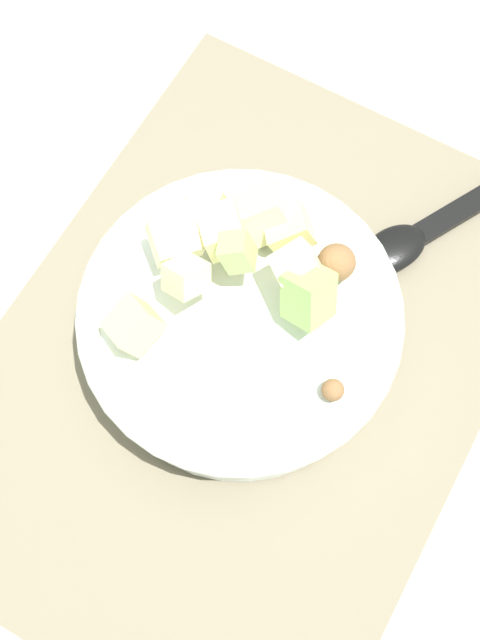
# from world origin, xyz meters

# --- Properties ---
(ground_plane) EXTENTS (2.40, 2.40, 0.00)m
(ground_plane) POSITION_xyz_m (0.00, 0.00, 0.00)
(ground_plane) COLOR silver
(placemat) EXTENTS (0.50, 0.36, 0.01)m
(placemat) POSITION_xyz_m (0.00, 0.00, 0.00)
(placemat) COLOR #756B56
(placemat) RESTS_ON ground_plane
(salad_bowl) EXTENTS (0.23, 0.23, 0.12)m
(salad_bowl) POSITION_xyz_m (0.01, 0.01, 0.05)
(salad_bowl) COLOR white
(salad_bowl) RESTS_ON placemat
(serving_spoon) EXTENTS (0.19, 0.12, 0.01)m
(serving_spoon) POSITION_xyz_m (0.17, -0.08, 0.01)
(serving_spoon) COLOR black
(serving_spoon) RESTS_ON placemat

